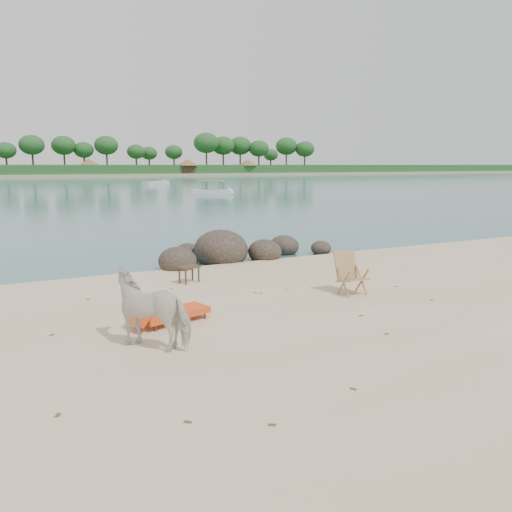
# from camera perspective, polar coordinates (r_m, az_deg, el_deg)

# --- Properties ---
(water) EXTENTS (400.00, 400.00, 0.00)m
(water) POSITION_cam_1_polar(r_m,az_deg,el_deg) (98.16, -24.23, 7.69)
(water) COLOR #376E6D
(water) RESTS_ON ground
(far_shore) EXTENTS (420.00, 90.00, 1.40)m
(far_shore) POSITION_cam_1_polar(r_m,az_deg,el_deg) (178.09, -25.51, 8.39)
(far_shore) COLOR tan
(far_shore) RESTS_ON ground
(far_scenery) EXTENTS (420.00, 18.00, 9.50)m
(far_scenery) POSITION_cam_1_polar(r_m,az_deg,el_deg) (144.78, -25.24, 9.43)
(far_scenery) COLOR #1E4C1E
(far_scenery) RESTS_ON ground
(boulders) EXTENTS (6.32, 2.96, 1.30)m
(boulders) POSITION_cam_1_polar(r_m,az_deg,el_deg) (16.39, -2.93, 0.48)
(boulders) COLOR #2F271F
(boulders) RESTS_ON ground
(cow) EXTENTS (1.57, 1.57, 1.29)m
(cow) POSITION_cam_1_polar(r_m,az_deg,el_deg) (8.64, -11.59, -6.02)
(cow) COLOR white
(cow) RESTS_ON ground
(side_table) EXTENTS (0.62, 0.51, 0.43)m
(side_table) POSITION_cam_1_polar(r_m,az_deg,el_deg) (13.09, -7.65, -2.23)
(side_table) COLOR #382A16
(side_table) RESTS_ON ground
(lounge_chair) EXTENTS (1.83, 1.06, 0.52)m
(lounge_chair) POSITION_cam_1_polar(r_m,az_deg,el_deg) (9.89, -9.37, -6.16)
(lounge_chair) COLOR #F2561C
(lounge_chair) RESTS_ON ground
(deck_chair) EXTENTS (0.64, 0.71, 1.00)m
(deck_chair) POSITION_cam_1_polar(r_m,az_deg,el_deg) (11.97, 11.02, -2.11)
(deck_chair) COLOR tan
(deck_chair) RESTS_ON ground
(boat_mid) EXTENTS (4.50, 3.86, 2.38)m
(boat_mid) POSITION_cam_1_polar(r_m,az_deg,el_deg) (54.03, -5.03, 8.36)
(boat_mid) COLOR silver
(boat_mid) RESTS_ON water
(boat_far) EXTENTS (5.50, 4.68, 0.69)m
(boat_far) POSITION_cam_1_polar(r_m,az_deg,el_deg) (79.85, -11.35, 8.23)
(boat_far) COLOR silver
(boat_far) RESTS_ON water
(dead_leaves) EXTENTS (8.57, 7.10, 0.00)m
(dead_leaves) POSITION_cam_1_polar(r_m,az_deg,el_deg) (9.78, 2.89, -7.79)
(dead_leaves) COLOR brown
(dead_leaves) RESTS_ON ground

